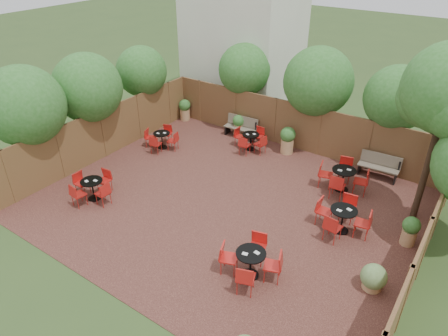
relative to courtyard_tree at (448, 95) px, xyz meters
The scene contains 13 objects.
ground 7.30m from the courtyard_tree, 152.41° to the right, with size 80.00×80.00×0.00m, color #354F23.
courtyard_paving 7.29m from the courtyard_tree, 152.41° to the right, with size 12.00×10.00×0.02m, color #391C17.
fence_back 6.57m from the courtyard_tree, 157.36° to the left, with size 12.00×0.08×2.00m, color brown.
fence_left 12.07m from the courtyard_tree, 166.20° to the right, with size 0.08×10.00×2.00m, color brown.
fence_right 4.25m from the courtyard_tree, 76.28° to the right, with size 0.08×10.00×2.00m, color brown.
neighbour_building 11.12m from the courtyard_tree, 152.01° to the left, with size 5.00×4.00×8.00m, color silver.
overhang_foliage 7.47m from the courtyard_tree, behind, with size 15.88×10.90×2.79m.
courtyard_tree is the anchor object (origin of this frame).
park_bench_left 8.76m from the courtyard_tree, 166.61° to the left, with size 1.50×0.56×0.91m.
park_bench_right 4.44m from the courtyard_tree, 132.73° to the left, with size 1.48×0.55×0.90m.
bistro_tables 6.47m from the courtyard_tree, 157.10° to the right, with size 9.76×7.77×0.94m.
planters 7.27m from the courtyard_tree, 169.60° to the left, with size 11.67×3.90×1.13m.
low_shrubs 6.87m from the courtyard_tree, 96.56° to the right, with size 2.30×4.28×0.73m.
Camera 1 is at (6.36, -9.46, 8.09)m, focal length 33.03 mm.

